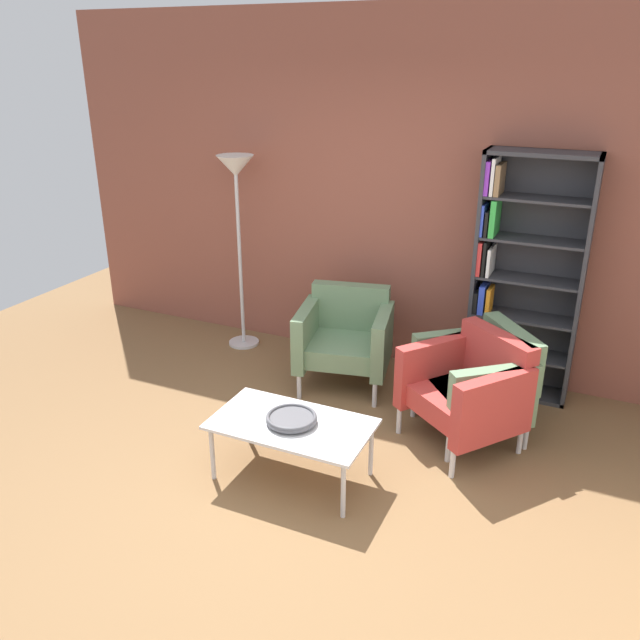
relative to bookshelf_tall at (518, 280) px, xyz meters
The scene contains 9 objects.
ground_plane 2.64m from the bookshelf_tall, 114.15° to the right, with size 8.32×8.32×0.00m, color brown.
brick_back_panel 1.15m from the bookshelf_tall, 168.24° to the left, with size 6.40×0.12×2.90m, color brown.
bookshelf_tall is the anchor object (origin of this frame).
coffee_table_low 2.15m from the bookshelf_tall, 119.88° to the right, with size 1.00×0.56×0.40m.
decorative_bowl 2.14m from the bookshelf_tall, 119.88° to the right, with size 0.32×0.32×0.05m.
armchair_corner_red 1.06m from the bookshelf_tall, 97.61° to the right, with size 0.95×0.94×0.78m.
armchair_near_window 1.41m from the bookshelf_tall, 159.79° to the right, with size 0.83×0.79×0.78m.
armchair_by_bookshelf 0.92m from the bookshelf_tall, 96.35° to the right, with size 0.94×0.95×0.78m.
floor_lamp_torchiere 2.45m from the bookshelf_tall, behind, with size 0.32×0.32×1.74m.
Camera 1 is at (1.60, -2.66, 2.54)m, focal length 36.47 mm.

